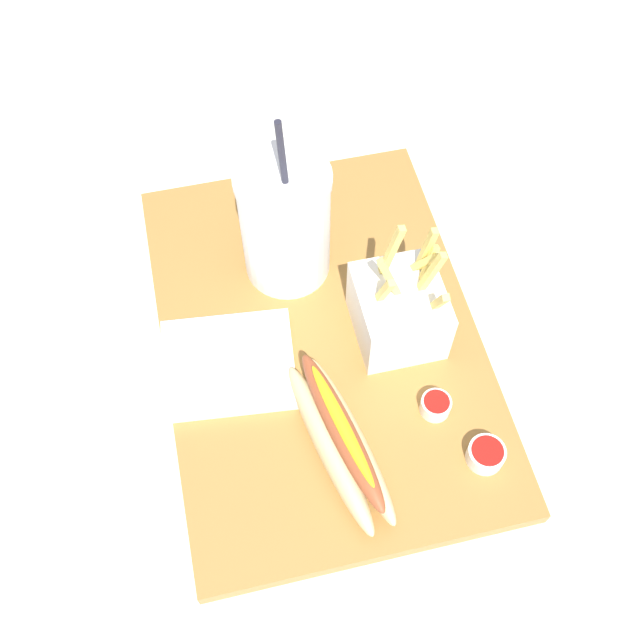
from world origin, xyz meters
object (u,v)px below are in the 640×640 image
at_px(ketchup_cup_2, 486,454).
at_px(hot_dog_1, 341,439).
at_px(ketchup_cup_1, 436,405).
at_px(soda_cup, 285,223).
at_px(fries_basket, 399,310).
at_px(napkin_stack, 228,364).

bearing_deg(ketchup_cup_2, hot_dog_1, -106.75).
bearing_deg(ketchup_cup_1, soda_cup, -152.60).
height_order(fries_basket, napkin_stack, fries_basket).
distance_m(ketchup_cup_1, napkin_stack, 0.21).
bearing_deg(hot_dog_1, fries_basket, 142.82).
relative_size(ketchup_cup_1, napkin_stack, 0.23).
distance_m(soda_cup, ketchup_cup_2, 0.31).
bearing_deg(fries_basket, ketchup_cup_1, 6.85).
height_order(fries_basket, hot_dog_1, fries_basket).
relative_size(soda_cup, napkin_stack, 1.64).
xyz_separation_m(ketchup_cup_2, napkin_stack, (-0.15, -0.22, -0.01)).
xyz_separation_m(hot_dog_1, napkin_stack, (-0.11, -0.09, -0.02)).
bearing_deg(ketchup_cup_2, napkin_stack, -124.43).
bearing_deg(ketchup_cup_1, ketchup_cup_2, 27.46).
bearing_deg(fries_basket, napkin_stack, -88.40).
height_order(ketchup_cup_1, ketchup_cup_2, ketchup_cup_2).
relative_size(soda_cup, fries_basket, 1.55).
distance_m(soda_cup, fries_basket, 0.15).
distance_m(hot_dog_1, ketchup_cup_2, 0.14).
xyz_separation_m(hot_dog_1, ketchup_cup_1, (-0.02, 0.10, -0.02)).
xyz_separation_m(soda_cup, hot_dog_1, (0.23, 0.01, -0.05)).
xyz_separation_m(fries_basket, napkin_stack, (0.01, -0.18, -0.03)).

